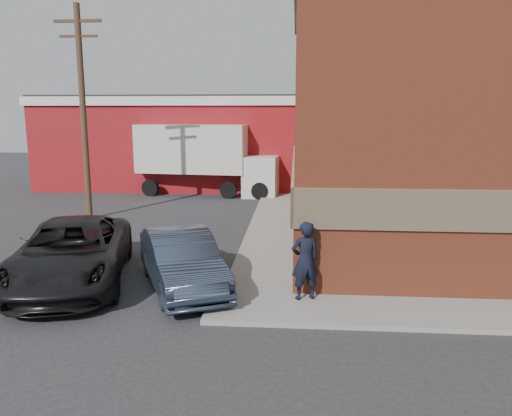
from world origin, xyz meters
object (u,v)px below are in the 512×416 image
(sedan, at_px, (182,261))
(suv_a, at_px, (71,253))
(utility_pole, at_px, (83,109))
(box_truck, at_px, (207,155))
(warehouse, at_px, (179,141))
(brick_building, at_px, (471,110))
(man, at_px, (305,261))

(sedan, height_order, suv_a, suv_a)
(utility_pole, xyz_separation_m, box_truck, (4.04, 6.92, -2.47))
(warehouse, bearing_deg, brick_building, -37.20)
(brick_building, relative_size, sedan, 3.96)
(utility_pole, relative_size, man, 4.67)
(utility_pole, bearing_deg, brick_building, -0.02)
(sedan, relative_size, suv_a, 0.76)
(suv_a, relative_size, box_truck, 0.74)
(warehouse, xyz_separation_m, man, (7.79, -20.32, -1.73))
(warehouse, relative_size, suv_a, 2.68)
(utility_pole, xyz_separation_m, man, (9.29, -9.32, -3.66))
(warehouse, distance_m, suv_a, 19.45)
(man, xyz_separation_m, suv_a, (-6.29, 1.03, -0.24))
(brick_building, bearing_deg, warehouse, 142.80)
(brick_building, bearing_deg, man, -125.74)
(brick_building, relative_size, suv_a, 3.00)
(brick_building, height_order, man, brick_building)
(man, relative_size, box_truck, 0.23)
(warehouse, height_order, man, warehouse)
(sedan, xyz_separation_m, box_truck, (-2.04, 15.42, 1.52))
(brick_building, distance_m, man, 12.03)
(brick_building, height_order, box_truck, brick_building)
(brick_building, xyz_separation_m, man, (-6.71, -9.32, -3.60))
(man, bearing_deg, brick_building, -144.67)
(utility_pole, bearing_deg, suv_a, -70.14)
(box_truck, bearing_deg, warehouse, 127.79)
(utility_pole, height_order, sedan, utility_pole)
(suv_a, bearing_deg, sedan, -17.93)
(brick_building, bearing_deg, sedan, -139.40)
(man, bearing_deg, utility_pole, -64.04)
(brick_building, xyz_separation_m, warehouse, (-14.50, 11.00, -1.87))
(brick_building, distance_m, suv_a, 15.89)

